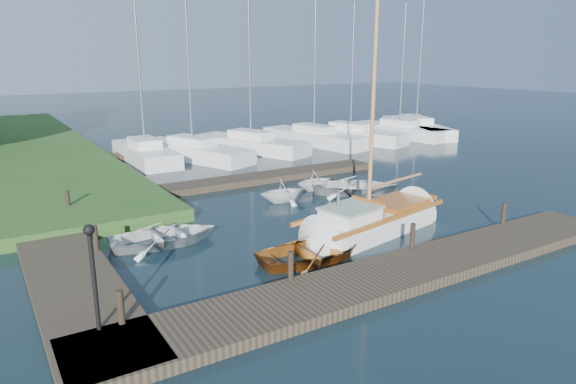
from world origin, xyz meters
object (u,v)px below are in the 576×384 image
mooring_post_1 (291,265)px  marina_boat_4 (314,137)px  mooring_post_0 (121,307)px  tender_a (164,233)px  mooring_post_3 (504,213)px  marina_boat_7 (416,126)px  lamp_post (92,263)px  marina_boat_5 (350,134)px  mooring_post_5 (68,201)px  marina_boat_1 (193,150)px  marina_boat_0 (145,152)px  dinghy (315,248)px  mooring_post_2 (412,236)px  tender_b (284,189)px  tender_d (316,179)px  tender_c (355,185)px  mooring_post_4 (96,238)px  marina_boat_2 (251,143)px  marina_boat_6 (399,130)px  sailboat (374,222)px

mooring_post_1 → marina_boat_4: 23.85m
mooring_post_0 → tender_a: bearing=62.4°
mooring_post_3 → marina_boat_7: 24.75m
lamp_post → marina_boat_5: marina_boat_5 is taller
mooring_post_5 → marina_boat_4: size_ratio=0.08×
mooring_post_5 → marina_boat_1: bearing=45.5°
tender_a → marina_boat_4: 21.14m
lamp_post → marina_boat_5: bearing=40.7°
marina_boat_0 → dinghy: bearing=180.0°
mooring_post_0 → mooring_post_2: bearing=0.0°
tender_b → tender_d: size_ratio=1.05×
tender_c → tender_d: 1.92m
lamp_post → marina_boat_4: 27.12m
mooring_post_4 → marina_boat_2: marina_boat_2 is taller
tender_b → marina_boat_4: bearing=-32.9°
mooring_post_3 → marina_boat_0: size_ratio=0.08×
mooring_post_4 → marina_boat_6: 29.08m
mooring_post_3 → sailboat: (-3.86, 2.52, -0.36)m
marina_boat_2 → marina_boat_5: 8.24m
mooring_post_3 → marina_boat_7: marina_boat_7 is taller
tender_d → marina_boat_0: size_ratio=0.19×
tender_a → tender_b: 6.55m
marina_boat_4 → marina_boat_2: bearing=81.2°
tender_b → marina_boat_5: size_ratio=0.22×
mooring_post_4 → tender_d: (10.74, 3.54, -0.16)m
marina_boat_2 → marina_boat_4: (5.19, 0.17, -0.02)m
lamp_post → sailboat: (10.14, 2.52, -1.53)m
mooring_post_0 → mooring_post_5: size_ratio=1.00×
tender_a → marina_boat_4: size_ratio=0.35×
tender_c → marina_boat_5: 15.03m
mooring_post_3 → mooring_post_5: same height
sailboat → dinghy: 3.56m
tender_a → tender_c: tender_c is taller
tender_b → marina_boat_4: 15.20m
dinghy → marina_boat_6: (19.92, 17.25, 0.18)m
marina_boat_4 → marina_boat_6: marina_boat_4 is taller
mooring_post_1 → lamp_post: bearing=180.0°
marina_boat_7 → tender_b: bearing=142.6°
marina_boat_2 → marina_boat_6: 12.86m
mooring_post_0 → marina_boat_0: 20.53m
mooring_post_3 → mooring_post_4: same height
mooring_post_4 → tender_a: bearing=6.0°
tender_b → tender_c: size_ratio=0.53×
mooring_post_0 → mooring_post_2: same height
marina_boat_5 → mooring_post_2: bearing=126.8°
marina_boat_0 → marina_boat_1: size_ratio=1.11×
marina_boat_0 → marina_boat_6: marina_boat_0 is taller
tender_a → marina_boat_6: marina_boat_6 is taller
sailboat → marina_boat_7: marina_boat_7 is taller
mooring_post_1 → mooring_post_2: (4.50, 0.00, 0.00)m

